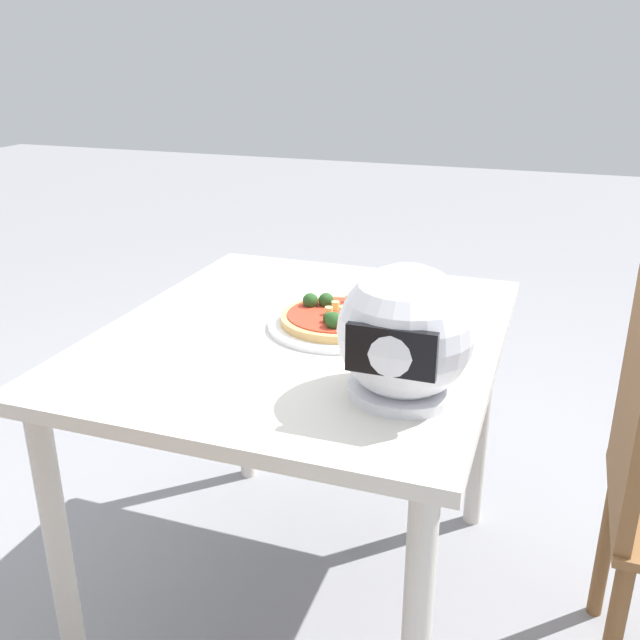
# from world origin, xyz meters

# --- Properties ---
(ground_plane) EXTENTS (14.00, 14.00, 0.00)m
(ground_plane) POSITION_xyz_m (0.00, 0.00, 0.00)
(ground_plane) COLOR gray
(dining_table) EXTENTS (0.85, 1.00, 0.73)m
(dining_table) POSITION_xyz_m (0.00, 0.00, 0.64)
(dining_table) COLOR beige
(dining_table) RESTS_ON ground
(pizza_plate) EXTENTS (0.31, 0.31, 0.01)m
(pizza_plate) POSITION_xyz_m (-0.07, -0.04, 0.74)
(pizza_plate) COLOR white
(pizza_plate) RESTS_ON dining_table
(pizza) EXTENTS (0.25, 0.25, 0.05)m
(pizza) POSITION_xyz_m (-0.07, -0.03, 0.76)
(pizza) COLOR tan
(pizza) RESTS_ON pizza_plate
(motorcycle_helmet) EXTENTS (0.24, 0.24, 0.24)m
(motorcycle_helmet) POSITION_xyz_m (-0.28, 0.23, 0.85)
(motorcycle_helmet) COLOR silver
(motorcycle_helmet) RESTS_ON dining_table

